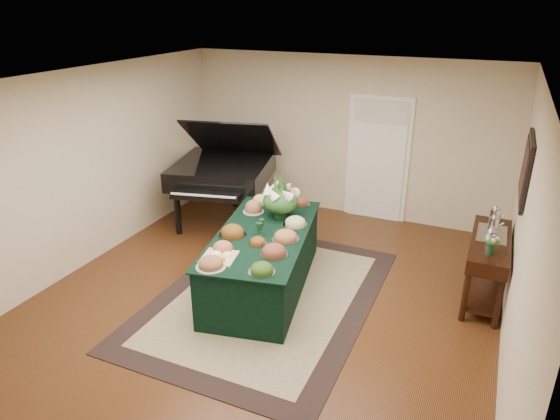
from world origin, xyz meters
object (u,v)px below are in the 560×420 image
at_px(floral_centerpiece, 281,197).
at_px(grand_piano, 223,170).
at_px(buffet_table, 263,260).
at_px(mahogany_sideboard, 489,253).

xyz_separation_m(floral_centerpiece, grand_piano, (-1.53, 1.11, -0.17)).
xyz_separation_m(buffet_table, grand_piano, (-1.53, 1.65, 0.52)).
relative_size(buffet_table, mahogany_sideboard, 1.79).
distance_m(grand_piano, mahogany_sideboard, 4.25).
distance_m(buffet_table, floral_centerpiece, 0.87).
relative_size(buffet_table, floral_centerpiece, 5.05).
bearing_deg(grand_piano, buffet_table, -47.29).
xyz_separation_m(buffet_table, floral_centerpiece, (0.01, 0.54, 0.69)).
relative_size(floral_centerpiece, mahogany_sideboard, 0.36).
height_order(floral_centerpiece, grand_piano, grand_piano).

